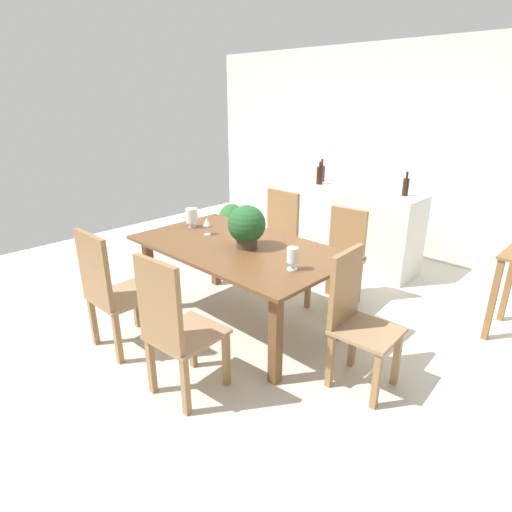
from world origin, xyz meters
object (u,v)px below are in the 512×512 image
object	(u,v)px
chair_foot_end	(355,315)
crystal_vase_center_near	(192,216)
crystal_vase_left	(293,257)
wine_bottle_clear	(406,186)
chair_far_right	(341,254)
wine_bottle_green	(322,173)
dining_table	(238,256)
potted_plant_floor	(232,221)
wine_glass	(207,222)
chair_far_left	(277,232)
chair_near_right	(173,325)
chair_near_left	(110,287)
flower_centerpiece	(247,226)
wine_bottle_amber	(320,175)
kitchen_counter	(347,226)

from	to	relation	value
chair_foot_end	crystal_vase_center_near	world-z (taller)	chair_foot_end
crystal_vase_left	wine_bottle_clear	bearing A→B (deg)	94.65
chair_far_right	wine_bottle_green	size ratio (longest dim) A/B	3.36
chair_foot_end	crystal_vase_left	bearing A→B (deg)	95.91
dining_table	potted_plant_floor	bearing A→B (deg)	138.81
wine_glass	chair_far_left	bearing A→B (deg)	89.68
crystal_vase_center_near	potted_plant_floor	distance (m)	1.97
chair_near_right	crystal_vase_left	xyz separation A→B (m)	(0.25, 0.91, 0.30)
crystal_vase_left	potted_plant_floor	world-z (taller)	crystal_vase_left
chair_far_right	crystal_vase_center_near	xyz separation A→B (m)	(-1.13, -0.94, 0.35)
dining_table	wine_bottle_green	distance (m)	2.23
chair_far_right	crystal_vase_center_near	distance (m)	1.51
potted_plant_floor	crystal_vase_center_near	bearing A→B (deg)	-54.41
chair_foot_end	potted_plant_floor	world-z (taller)	chair_foot_end
chair_near_left	wine_glass	size ratio (longest dim) A/B	6.38
chair_far_right	flower_centerpiece	bearing A→B (deg)	-113.43
wine_glass	crystal_vase_left	bearing A→B (deg)	-5.09
chair_foot_end	wine_glass	xyz separation A→B (m)	(-1.61, 0.01, 0.34)
dining_table	chair_near_left	size ratio (longest dim) A/B	1.82
dining_table	wine_bottle_amber	xyz separation A→B (m)	(-0.55, 1.92, 0.39)
crystal_vase_center_near	potted_plant_floor	world-z (taller)	crystal_vase_center_near
dining_table	chair_far_left	bearing A→B (deg)	112.98
wine_bottle_amber	wine_bottle_clear	xyz separation A→B (m)	(1.06, 0.13, -0.01)
crystal_vase_left	potted_plant_floor	bearing A→B (deg)	146.04
wine_bottle_green	wine_bottle_clear	bearing A→B (deg)	-2.05
chair_far_right	chair_foot_end	size ratio (longest dim) A/B	0.96
chair_far_right	chair_far_left	size ratio (longest dim) A/B	0.95
chair_near_right	wine_bottle_green	bearing A→B (deg)	-75.88
kitchen_counter	wine_bottle_clear	bearing A→B (deg)	5.05
chair_foot_end	chair_far_right	bearing A→B (deg)	34.05
wine_bottle_green	crystal_vase_left	bearing A→B (deg)	-58.76
potted_plant_floor	wine_bottle_clear	bearing A→B (deg)	11.40
chair_far_left	chair_near_right	bearing A→B (deg)	-66.26
crystal_vase_left	kitchen_counter	world-z (taller)	kitchen_counter
dining_table	wine_bottle_green	xyz separation A→B (m)	(-0.65, 2.09, 0.39)
crystal_vase_left	wine_bottle_green	size ratio (longest dim) A/B	0.61
chair_far_left	chair_near_left	xyz separation A→B (m)	(0.00, -1.99, 0.00)
chair_near_right	potted_plant_floor	distance (m)	3.44
dining_table	chair_near_left	distance (m)	1.09
chair_foot_end	chair_near_right	bearing A→B (deg)	139.08
chair_far_right	wine_bottle_green	xyz separation A→B (m)	(-1.06, 1.10, 0.53)
crystal_vase_left	chair_far_left	bearing A→B (deg)	135.43
chair_far_right	chair_far_left	world-z (taller)	chair_far_left
potted_plant_floor	chair_far_left	bearing A→B (deg)	-23.15
flower_centerpiece	wine_bottle_amber	distance (m)	2.01
chair_far_left	wine_glass	distance (m)	1.04
chair_far_left	wine_bottle_clear	bearing A→B (deg)	49.58
dining_table	chair_far_left	distance (m)	1.08
wine_bottle_clear	wine_bottle_green	bearing A→B (deg)	177.95
dining_table	wine_glass	world-z (taller)	wine_glass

